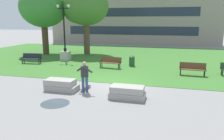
# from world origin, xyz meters

# --- Properties ---
(ground_plane) EXTENTS (140.00, 140.00, 0.00)m
(ground_plane) POSITION_xyz_m (0.00, 0.00, 0.00)
(ground_plane) COLOR gray
(grass_lawn) EXTENTS (40.00, 20.00, 0.02)m
(grass_lawn) POSITION_xyz_m (0.00, 10.00, 0.01)
(grass_lawn) COLOR #3D752D
(grass_lawn) RESTS_ON ground
(concrete_block_center) EXTENTS (1.83, 0.90, 0.64)m
(concrete_block_center) POSITION_xyz_m (-2.30, -2.04, 0.31)
(concrete_block_center) COLOR #9E9991
(concrete_block_center) RESTS_ON ground
(concrete_block_left) EXTENTS (1.80, 0.90, 0.64)m
(concrete_block_left) POSITION_xyz_m (1.53, -2.37, 0.31)
(concrete_block_left) COLOR #9E9991
(concrete_block_left) RESTS_ON ground
(person_skateboarder) EXTENTS (1.01, 0.55, 1.71)m
(person_skateboarder) POSITION_xyz_m (-0.90, -1.96, 0.97)
(person_skateboarder) COLOR #384C7A
(person_skateboarder) RESTS_ON ground
(skateboard) EXTENTS (0.34, 1.04, 0.14)m
(skateboard) POSITION_xyz_m (-1.04, -1.56, 0.09)
(skateboard) COLOR black
(skateboard) RESTS_ON ground
(puddle) EXTENTS (1.37, 1.37, 0.01)m
(puddle) POSITION_xyz_m (-1.66, -3.92, 0.00)
(puddle) COLOR #47515B
(puddle) RESTS_ON ground
(park_bench_near_left) EXTENTS (1.85, 0.75, 0.90)m
(park_bench_near_left) POSITION_xyz_m (-1.15, 4.37, 0.54)
(park_bench_near_left) COLOR brown
(park_bench_near_left) RESTS_ON grass_lawn
(park_bench_near_right) EXTENTS (1.85, 0.75, 0.90)m
(park_bench_near_right) POSITION_xyz_m (-8.62, 4.47, 0.54)
(park_bench_near_right) COLOR #1E232D
(park_bench_near_right) RESTS_ON grass_lawn
(park_bench_far_right) EXTENTS (1.83, 0.63, 0.90)m
(park_bench_far_right) POSITION_xyz_m (5.15, 3.41, 0.54)
(park_bench_far_right) COLOR brown
(park_bench_far_right) RESTS_ON grass_lawn
(lamp_post_left) EXTENTS (1.32, 0.80, 5.44)m
(lamp_post_left) POSITION_xyz_m (-6.33, 6.64, 1.11)
(lamp_post_left) COLOR #ADA89E
(lamp_post_left) RESTS_ON grass_lawn
(tree_near_right) EXTENTS (5.33, 5.08, 7.57)m
(tree_near_right) POSITION_xyz_m (-5.82, 11.05, 5.34)
(tree_near_right) COLOR brown
(tree_near_right) RESTS_ON grass_lawn
(tree_far_right) EXTENTS (5.47, 5.21, 7.49)m
(tree_far_right) POSITION_xyz_m (-10.47, 9.91, 5.21)
(tree_far_right) COLOR #4C3823
(tree_far_right) RESTS_ON grass_lawn
(trash_bin) EXTENTS (0.49, 0.49, 0.96)m
(trash_bin) POSITION_xyz_m (0.44, 5.54, 0.50)
(trash_bin) COLOR #234C28
(trash_bin) RESTS_ON grass_lawn
(building_facade_distant) EXTENTS (28.89, 1.03, 12.16)m
(building_facade_distant) POSITION_xyz_m (-2.99, 24.50, 6.07)
(building_facade_distant) COLOR gray
(building_facade_distant) RESTS_ON ground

